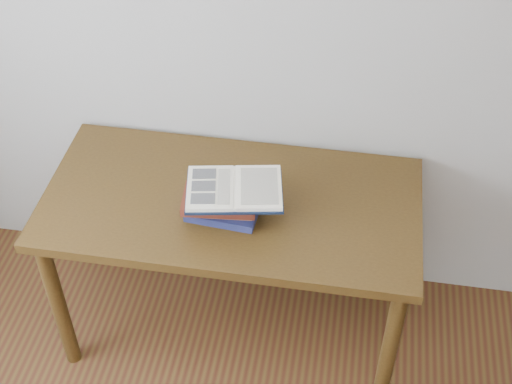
# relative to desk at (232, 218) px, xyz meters

# --- Properties ---
(desk) EXTENTS (1.38, 0.69, 0.74)m
(desk) POSITION_rel_desk_xyz_m (0.00, 0.00, 0.00)
(desk) COLOR #472F11
(desk) RESTS_ON ground
(book_stack) EXTENTS (0.28, 0.19, 0.12)m
(book_stack) POSITION_rel_desk_xyz_m (-0.01, -0.07, 0.16)
(book_stack) COLOR navy
(book_stack) RESTS_ON desk
(open_book) EXTENTS (0.37, 0.29, 0.03)m
(open_book) POSITION_rel_desk_xyz_m (0.03, -0.08, 0.23)
(open_book) COLOR black
(open_book) RESTS_ON book_stack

